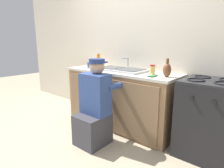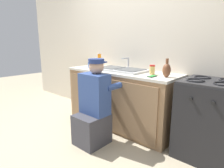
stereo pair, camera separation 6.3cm
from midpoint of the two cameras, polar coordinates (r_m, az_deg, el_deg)
The scene contains 13 objects.
ground_plane at distance 2.90m, azimuth -1.95°, elevation -14.07°, with size 12.00×12.00×0.00m, color tan.
back_wall at distance 3.11m, azimuth 6.10°, elevation 11.55°, with size 6.00×0.10×2.50m, color beige.
counter_cabinet at distance 2.95m, azimuth 1.79°, elevation -4.73°, with size 1.76×0.62×0.85m.
countertop at distance 2.86m, azimuth 1.96°, elevation 3.79°, with size 1.80×0.62×0.03m, color beige.
sink_double_basin at distance 2.85m, azimuth 2.00°, elevation 4.52°, with size 0.80×0.44×0.19m.
stove_range at distance 2.42m, azimuth 26.48°, elevation -9.37°, with size 0.59×0.62×0.91m.
plumber_person at distance 2.44m, azimuth -6.13°, elevation -7.70°, with size 0.42×0.61×1.10m.
soap_bottle_orange at distance 3.31m, azimuth -4.66°, elevation 7.25°, with size 0.06×0.06×0.25m.
coffee_mug at distance 3.17m, azimuth -7.34°, elevation 5.76°, with size 0.13×0.08×0.09m.
spice_bottle_red at distance 2.61m, azimuth 15.62°, elevation 4.01°, with size 0.04×0.04×0.10m.
vase_decorative at distance 2.39m, azimuth 15.70°, elevation 4.20°, with size 0.10×0.10×0.23m.
condiment_jar at distance 2.55m, azimuth 11.50°, elevation 4.34°, with size 0.07×0.07×0.13m.
cell_phone at distance 2.39m, azimuth 11.55°, elevation 2.37°, with size 0.07×0.14×0.01m.
Camera 1 is at (1.72, -1.94, 1.30)m, focal length 30.00 mm.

